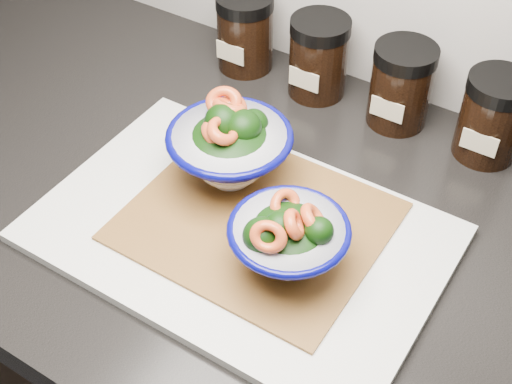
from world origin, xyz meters
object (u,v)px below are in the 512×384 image
Objects in this scene: spice_jar_a at (245,32)px; spice_jar_b at (318,57)px; bowl_left at (230,146)px; bowl_right at (288,240)px; spice_jar_c at (401,85)px; spice_jar_d at (493,117)px; cutting_board at (240,234)px.

spice_jar_a is 1.00× the size of spice_jar_b.
bowl_left reaches higher than bowl_right.
spice_jar_b is at bearing 180.00° from spice_jar_c.
spice_jar_c is (0.24, 0.00, 0.00)m from spice_jar_a.
spice_jar_b is 0.24m from spice_jar_d.
spice_jar_d is (0.24, 0.22, -0.01)m from bowl_left.
spice_jar_c is (0.06, 0.29, 0.05)m from cutting_board.
spice_jar_c is at bearing 62.66° from bowl_left.
cutting_board is 3.98× the size of spice_jar_b.
bowl_right reaches higher than spice_jar_c.
bowl_right is at bearing -50.62° from spice_jar_a.
spice_jar_a is at bearing 180.00° from spice_jar_b.
spice_jar_b is at bearing 180.00° from spice_jar_d.
bowl_right reaches higher than spice_jar_a.
bowl_left is at bearing 146.62° from bowl_right.
spice_jar_c is (0.12, 0.00, 0.00)m from spice_jar_b.
spice_jar_c is at bearing 92.27° from bowl_right.
bowl_left reaches higher than spice_jar_a.
bowl_left is at bearing 130.22° from cutting_board.
spice_jar_a and spice_jar_d have the same top height.
spice_jar_b is at bearing 113.50° from bowl_right.
bowl_right is 1.14× the size of spice_jar_a.
spice_jar_d is (0.36, 0.00, 0.00)m from spice_jar_a.
spice_jar_d is (0.18, 0.29, 0.05)m from cutting_board.
cutting_board is 0.10m from bowl_left.
spice_jar_d is (0.11, 0.31, 0.00)m from bowl_right.
bowl_left is 0.22m from spice_jar_b.
spice_jar_c and spice_jar_d have the same top height.
spice_jar_a is at bearing 129.38° from bowl_right.
spice_jar_c is 1.00× the size of spice_jar_d.
bowl_left is at bearing -136.70° from spice_jar_d.
bowl_right is 0.34m from spice_jar_b.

